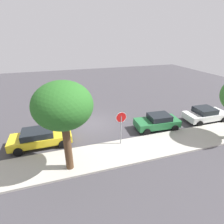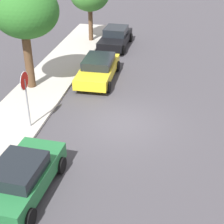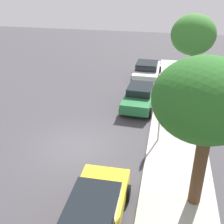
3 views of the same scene
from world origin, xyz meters
The scene contains 7 objects.
ground_plane centered at (0.00, 0.00, 0.00)m, with size 60.00×60.00×0.00m, color #423F44.
sidewalk_curb centered at (0.00, 5.12, 0.07)m, with size 32.00×2.95×0.14m, color #B2ADA3.
stop_sign centered at (-1.25, 4.13, 1.95)m, with size 0.83×0.08×2.81m.
parked_car_green centered at (-5.32, 2.69, 0.72)m, with size 4.05×2.12×1.41m.
parked_car_yellow centered at (4.69, 2.28, 0.71)m, with size 4.58×2.10×1.35m.
parked_car_white centered at (-10.71, 2.67, 0.72)m, with size 4.24×2.18×1.41m.
street_tree_mid_block centered at (2.77, 5.54, 4.31)m, with size 3.40×3.40×5.74m.
Camera 1 is at (2.86, 14.96, 7.94)m, focal length 28.00 mm.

